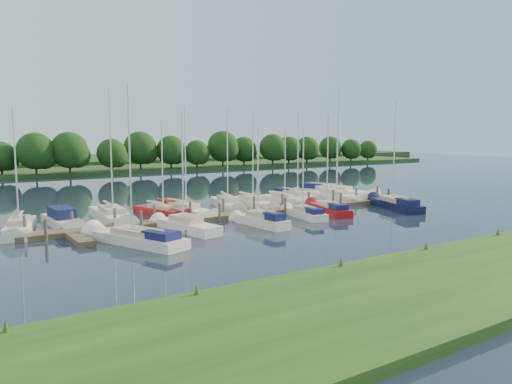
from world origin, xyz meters
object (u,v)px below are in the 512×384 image
motorboat (63,221)px  sailboat_s_2 (261,222)px  sailboat_n_0 (20,229)px  dock (250,215)px  sailboat_n_5 (227,205)px

motorboat → sailboat_s_2: bearing=143.6°
sailboat_n_0 → dock: bearing=-177.3°
sailboat_n_0 → sailboat_s_2: (17.42, -8.16, 0.06)m
sailboat_n_0 → sailboat_n_5: sailboat_n_5 is taller
sailboat_n_5 → dock: bearing=96.5°
motorboat → sailboat_n_5: 16.72m
sailboat_n_5 → sailboat_s_2: sailboat_n_5 is taller
dock → motorboat: 16.37m
sailboat_s_2 → motorboat: bearing=141.6°
sailboat_n_0 → sailboat_s_2: size_ratio=1.16×
sailboat_n_0 → sailboat_s_2: 19.24m
sailboat_n_0 → sailboat_n_5: 20.27m
sailboat_n_0 → motorboat: bearing=-149.7°
sailboat_n_5 → sailboat_s_2: 10.76m
motorboat → sailboat_s_2: (13.95, -9.17, -0.04)m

